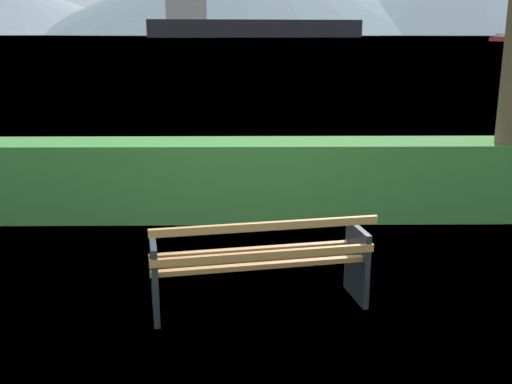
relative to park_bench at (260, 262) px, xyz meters
The scene contains 6 objects.
ground_plane 0.44m from the park_bench, 100.77° to the left, with size 1400.00×1400.00×0.00m, color #4C6B33.
water_surface 308.73m from the park_bench, 90.00° to the left, with size 620.00×620.00×0.00m, color #6B8EA3.
park_bench is the anchor object (origin of this frame).
hedge_row 2.76m from the park_bench, 90.24° to the left, with size 8.99×0.79×1.00m, color #387A33.
cargo_ship_large 276.45m from the park_bench, 90.95° to the left, with size 97.13×30.03×23.78m.
fishing_boat_near 171.98m from the park_bench, 67.41° to the left, with size 3.33×6.45×1.97m.
Camera 1 is at (-0.08, -4.94, 2.34)m, focal length 42.58 mm.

